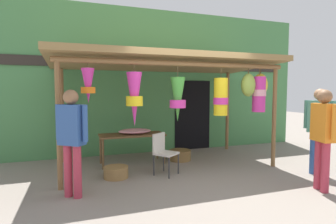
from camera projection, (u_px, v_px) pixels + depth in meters
name	position (u px, v px, depth m)	size (l,w,h in m)	color
ground_plane	(191.00, 178.00, 5.36)	(30.00, 30.00, 0.00)	gray
shop_facade	(154.00, 82.00, 7.67)	(9.19, 0.29, 3.92)	#47844C
market_stall_canopy	(172.00, 71.00, 6.05)	(4.99, 2.46, 2.47)	brown
display_table	(132.00, 137.00, 6.37)	(1.49, 0.64, 0.70)	brown
flower_heap_on_table	(136.00, 131.00, 6.44)	(0.77, 0.54, 0.11)	pink
folding_chair	(163.00, 150.00, 5.57)	(0.56, 0.56, 0.84)	beige
wicker_basket_by_table	(180.00, 155.00, 6.74)	(0.54, 0.54, 0.25)	brown
wicker_basket_spare	(116.00, 172.00, 5.36)	(0.48, 0.48, 0.22)	olive
vendor_in_orange	(323.00, 131.00, 4.61)	(0.31, 0.58, 1.72)	#B23347
customer_foreground	(319.00, 124.00, 5.51)	(0.36, 0.55, 1.75)	#2D5193
shopper_by_bananas	(72.00, 134.00, 4.32)	(0.48, 0.42, 1.72)	#B23347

